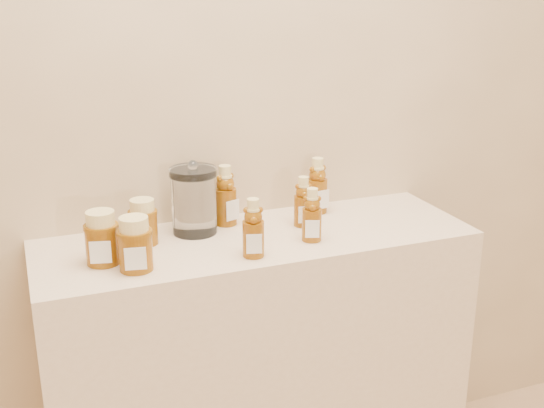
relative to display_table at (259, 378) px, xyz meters
name	(u,v)px	position (x,y,z in m)	size (l,w,h in m)	color
wall_back	(232,62)	(0.00, 0.20, 0.90)	(3.50, 0.02, 2.70)	tan
display_table	(259,378)	(0.00, 0.00, 0.00)	(1.20, 0.40, 0.90)	beige
bear_bottle_back_left	(225,191)	(-0.05, 0.13, 0.55)	(0.07, 0.07, 0.20)	#6B3808
bear_bottle_back_mid	(303,198)	(0.15, 0.04, 0.53)	(0.06, 0.06, 0.16)	#6B3808
bear_bottle_back_right	(317,182)	(0.24, 0.13, 0.55)	(0.06, 0.06, 0.19)	#6B3808
bear_bottle_front_left	(253,224)	(-0.06, -0.12, 0.54)	(0.06, 0.06, 0.17)	#6B3808
bear_bottle_front_right	(312,211)	(0.13, -0.08, 0.53)	(0.06, 0.06, 0.17)	#6B3808
honey_jar_left	(102,238)	(-0.42, -0.03, 0.52)	(0.09, 0.09, 0.14)	#6B3808
honey_jar_back	(143,222)	(-0.30, 0.06, 0.51)	(0.08, 0.08, 0.12)	#6B3808
honey_jar_front	(135,244)	(-0.35, -0.10, 0.52)	(0.09, 0.09, 0.14)	#6B3808
glass_canister	(194,198)	(-0.15, 0.09, 0.55)	(0.13, 0.13, 0.20)	white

